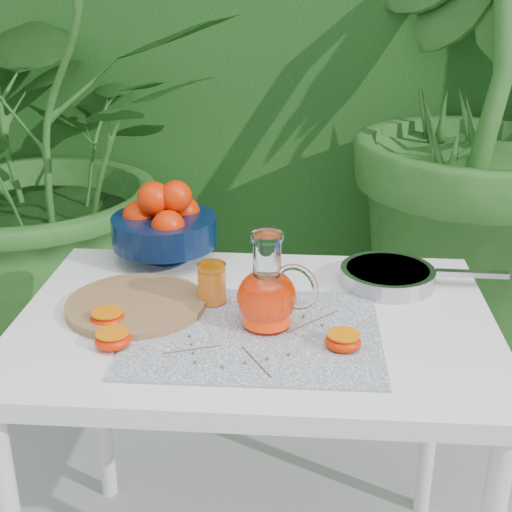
# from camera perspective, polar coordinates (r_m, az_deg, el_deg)

# --- Properties ---
(hedge_backdrop) EXTENTS (8.00, 1.65, 2.50)m
(hedge_backdrop) POSITION_cam_1_polar(r_m,az_deg,el_deg) (3.40, 2.18, 18.31)
(hedge_backdrop) COLOR #144815
(hedge_backdrop) RESTS_ON ground
(potted_plant_left) EXTENTS (1.83, 1.83, 1.60)m
(potted_plant_left) POSITION_cam_1_polar(r_m,az_deg,el_deg) (2.73, -16.68, 7.96)
(potted_plant_left) COLOR #275F20
(potted_plant_left) RESTS_ON ground
(potted_plant_right) EXTENTS (2.34, 2.34, 2.00)m
(potted_plant_right) POSITION_cam_1_polar(r_m,az_deg,el_deg) (2.68, 17.02, 12.09)
(potted_plant_right) COLOR #275F20
(potted_plant_right) RESTS_ON ground
(white_table) EXTENTS (1.00, 0.70, 0.75)m
(white_table) POSITION_cam_1_polar(r_m,az_deg,el_deg) (1.54, -0.06, -7.57)
(white_table) COLOR white
(white_table) RESTS_ON ground
(placemat) EXTENTS (0.51, 0.40, 0.00)m
(placemat) POSITION_cam_1_polar(r_m,az_deg,el_deg) (1.44, -0.20, -6.16)
(placemat) COLOR #0C1E45
(placemat) RESTS_ON white_table
(cutting_board) EXTENTS (0.32, 0.32, 0.02)m
(cutting_board) POSITION_cam_1_polar(r_m,az_deg,el_deg) (1.55, -9.57, -3.89)
(cutting_board) COLOR olive
(cutting_board) RESTS_ON white_table
(fruit_bowl) EXTENTS (0.33, 0.33, 0.20)m
(fruit_bowl) POSITION_cam_1_polar(r_m,az_deg,el_deg) (1.77, -7.38, 2.58)
(fruit_bowl) COLOR black
(fruit_bowl) RESTS_ON white_table
(juice_pitcher) EXTENTS (0.18, 0.16, 0.20)m
(juice_pitcher) POSITION_cam_1_polar(r_m,az_deg,el_deg) (1.43, 0.95, -3.13)
(juice_pitcher) COLOR white
(juice_pitcher) RESTS_ON white_table
(juice_tumbler) EXTENTS (0.08, 0.08, 0.09)m
(juice_tumbler) POSITION_cam_1_polar(r_m,az_deg,el_deg) (1.54, -3.54, -2.26)
(juice_tumbler) COLOR white
(juice_tumbler) RESTS_ON white_table
(saute_pan) EXTENTS (0.38, 0.22, 0.04)m
(saute_pan) POSITION_cam_1_polar(r_m,az_deg,el_deg) (1.67, 10.59, -1.54)
(saute_pan) COLOR #ABAAAF
(saute_pan) RESTS_ON white_table
(orange_halves) EXTENTS (0.56, 0.17, 0.03)m
(orange_halves) POSITION_cam_1_polar(r_m,az_deg,el_deg) (1.41, -5.62, -6.13)
(orange_halves) COLOR #E82E02
(orange_halves) RESTS_ON white_table
(thyme_sprigs) EXTENTS (0.34, 0.28, 0.01)m
(thyme_sprigs) POSITION_cam_1_polar(r_m,az_deg,el_deg) (1.39, 0.16, -6.88)
(thyme_sprigs) COLOR brown
(thyme_sprigs) RESTS_ON white_table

